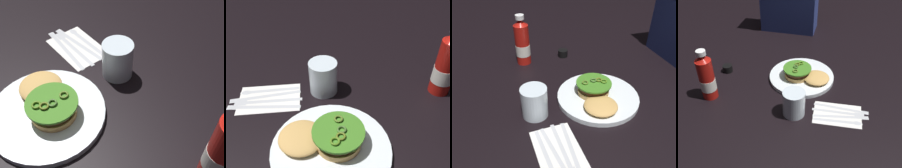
# 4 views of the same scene
# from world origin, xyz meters

# --- Properties ---
(ground_plane) EXTENTS (3.00, 3.00, 0.00)m
(ground_plane) POSITION_xyz_m (0.00, 0.00, 0.00)
(ground_plane) COLOR black
(dinner_plate) EXTENTS (0.29, 0.29, 0.02)m
(dinner_plate) POSITION_xyz_m (0.09, 0.03, 0.01)
(dinner_plate) COLOR white
(dinner_plate) RESTS_ON ground_plane
(burger_sandwich) EXTENTS (0.21, 0.13, 0.05)m
(burger_sandwich) POSITION_xyz_m (0.11, 0.01, 0.04)
(burger_sandwich) COLOR tan
(burger_sandwich) RESTS_ON dinner_plate
(ketchup_bottle) EXTENTS (0.06, 0.06, 0.22)m
(ketchup_bottle) POSITION_xyz_m (-0.26, -0.19, 0.09)
(ketchup_bottle) COLOR #B21710
(ketchup_bottle) RESTS_ON ground_plane
(water_glass) EXTENTS (0.09, 0.09, 0.10)m
(water_glass) POSITION_xyz_m (0.11, -0.21, 0.05)
(water_glass) COLOR silver
(water_glass) RESTS_ON ground_plane
(napkin) EXTENTS (0.19, 0.14, 0.00)m
(napkin) POSITION_xyz_m (0.27, -0.17, 0.00)
(napkin) COLOR white
(napkin) RESTS_ON ground_plane
(spoon_utensil) EXTENTS (0.18, 0.03, 0.00)m
(spoon_utensil) POSITION_xyz_m (0.30, -0.21, 0.00)
(spoon_utensil) COLOR silver
(spoon_utensil) RESTS_ON napkin
(butter_knife) EXTENTS (0.21, 0.05, 0.00)m
(butter_knife) POSITION_xyz_m (0.30, -0.18, 0.00)
(butter_knife) COLOR silver
(butter_knife) RESTS_ON napkin
(fork_utensil) EXTENTS (0.20, 0.03, 0.00)m
(fork_utensil) POSITION_xyz_m (0.29, -0.16, 0.00)
(fork_utensil) COLOR silver
(fork_utensil) RESTS_ON napkin
(steak_knife) EXTENTS (0.22, 0.02, 0.00)m
(steak_knife) POSITION_xyz_m (0.30, -0.14, 0.00)
(steak_knife) COLOR silver
(steak_knife) RESTS_ON napkin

